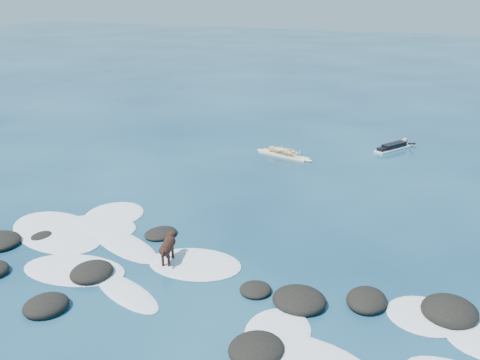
% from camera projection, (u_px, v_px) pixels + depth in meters
% --- Properties ---
extents(ground, '(160.00, 160.00, 0.00)m').
position_uv_depth(ground, '(236.00, 265.00, 14.68)').
color(ground, '#0A2642').
rests_on(ground, ground).
extents(reef_rocks, '(14.60, 6.23, 0.56)m').
position_uv_depth(reef_rocks, '(220.00, 295.00, 13.06)').
color(reef_rocks, black).
rests_on(reef_rocks, ground).
extents(breaking_foam, '(15.86, 6.47, 0.12)m').
position_uv_depth(breaking_foam, '(174.00, 269.00, 14.45)').
color(breaking_foam, white).
rests_on(breaking_foam, ground).
extents(standing_surfer_rig, '(2.90, 1.04, 1.66)m').
position_uv_depth(standing_surfer_rig, '(284.00, 142.00, 23.78)').
color(standing_surfer_rig, '#EFECBF').
rests_on(standing_surfer_rig, ground).
extents(paddling_surfer_rig, '(1.68, 2.31, 0.43)m').
position_uv_depth(paddling_surfer_rig, '(394.00, 146.00, 24.93)').
color(paddling_surfer_rig, white).
rests_on(paddling_surfer_rig, ground).
extents(dog, '(0.55, 1.23, 0.80)m').
position_uv_depth(dog, '(168.00, 245.00, 14.62)').
color(dog, black).
rests_on(dog, ground).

